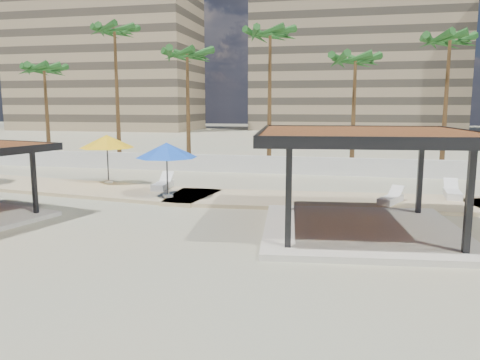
# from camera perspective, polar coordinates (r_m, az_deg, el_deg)

# --- Properties ---
(ground) EXTENTS (200.00, 200.00, 0.00)m
(ground) POSITION_cam_1_polar(r_m,az_deg,el_deg) (16.24, 3.61, -7.47)
(ground) COLOR tan
(ground) RESTS_ON ground
(promenade) EXTENTS (44.45, 7.97, 0.24)m
(promenade) POSITION_cam_1_polar(r_m,az_deg,el_deg) (23.51, 11.35, -2.28)
(promenade) COLOR #C6B284
(promenade) RESTS_ON ground
(boundary_wall) EXTENTS (56.00, 0.30, 1.20)m
(boundary_wall) POSITION_cam_1_polar(r_m,az_deg,el_deg) (31.73, 8.09, 1.73)
(boundary_wall) COLOR silver
(boundary_wall) RESTS_ON ground
(building_west) EXTENTS (34.00, 16.00, 32.40)m
(building_west) POSITION_cam_1_polar(r_m,az_deg,el_deg) (95.05, -16.03, 15.19)
(building_west) COLOR #937F60
(building_west) RESTS_ON ground
(building_mid) EXTENTS (38.00, 16.00, 30.40)m
(building_mid) POSITION_cam_1_polar(r_m,az_deg,el_deg) (93.90, 13.86, 14.75)
(building_mid) COLOR #847259
(building_mid) RESTS_ON ground
(pavilion_central) EXTENTS (8.20, 8.20, 3.76)m
(pavilion_central) POSITION_cam_1_polar(r_m,az_deg,el_deg) (17.34, 14.89, 0.91)
(pavilion_central) COLOR beige
(pavilion_central) RESTS_ON ground
(umbrella_b) EXTENTS (3.85, 3.85, 2.77)m
(umbrella_b) POSITION_cam_1_polar(r_m,az_deg,el_deg) (28.02, -15.93, 4.53)
(umbrella_b) COLOR beige
(umbrella_b) RESTS_ON promenade
(umbrella_f) EXTENTS (3.79, 3.79, 2.67)m
(umbrella_f) POSITION_cam_1_polar(r_m,az_deg,el_deg) (22.86, -8.94, 3.59)
(umbrella_f) COLOR beige
(umbrella_f) RESTS_ON promenade
(lounger_a) EXTENTS (0.83, 2.14, 0.79)m
(lounger_a) POSITION_cam_1_polar(r_m,az_deg,el_deg) (25.62, -9.39, -0.58)
(lounger_a) COLOR white
(lounger_a) RESTS_ON promenade
(lounger_b) EXTENTS (1.35, 1.94, 0.71)m
(lounger_b) POSITION_cam_1_polar(r_m,az_deg,el_deg) (22.63, 17.91, -2.23)
(lounger_b) COLOR white
(lounger_b) RESTS_ON promenade
(lounger_c) EXTENTS (0.86, 2.16, 0.80)m
(lounger_c) POSITION_cam_1_polar(r_m,az_deg,el_deg) (25.12, 24.46, -1.47)
(lounger_c) COLOR white
(lounger_c) RESTS_ON promenade
(palm_a) EXTENTS (3.00, 3.00, 8.28)m
(palm_a) POSITION_cam_1_polar(r_m,az_deg,el_deg) (41.07, -22.76, 11.97)
(palm_a) COLOR brown
(palm_a) RESTS_ON ground
(palm_b) EXTENTS (3.00, 3.00, 11.13)m
(palm_b) POSITION_cam_1_polar(r_m,az_deg,el_deg) (38.61, -15.03, 16.57)
(palm_b) COLOR brown
(palm_b) RESTS_ON ground
(palm_c) EXTENTS (3.00, 3.00, 9.13)m
(palm_c) POSITION_cam_1_polar(r_m,az_deg,el_deg) (35.52, -6.46, 14.46)
(palm_c) COLOR brown
(palm_c) RESTS_ON ground
(palm_d) EXTENTS (3.00, 3.00, 10.52)m
(palm_d) POSITION_cam_1_polar(r_m,az_deg,el_deg) (35.01, 3.70, 16.72)
(palm_d) COLOR brown
(palm_d) RESTS_ON ground
(palm_e) EXTENTS (3.00, 3.00, 8.54)m
(palm_e) POSITION_cam_1_polar(r_m,az_deg,el_deg) (33.91, 13.89, 13.58)
(palm_e) COLOR brown
(palm_e) RESTS_ON ground
(palm_f) EXTENTS (3.00, 3.00, 9.72)m
(palm_f) POSITION_cam_1_polar(r_m,az_deg,el_deg) (34.85, 24.20, 14.76)
(palm_f) COLOR brown
(palm_f) RESTS_ON ground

